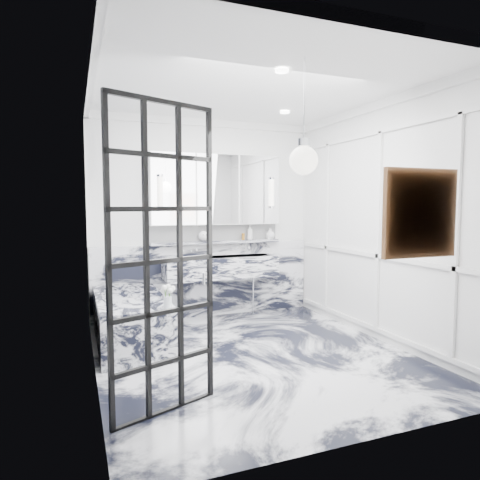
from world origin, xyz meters
name	(u,v)px	position (x,y,z in m)	size (l,w,h in m)	color
floor	(254,355)	(0.00, 0.00, 0.00)	(3.60, 3.60, 0.00)	silver
ceiling	(255,86)	(0.00, 0.00, 2.80)	(3.60, 3.60, 0.00)	white
wall_back	(205,219)	(0.00, 1.80, 1.40)	(3.60, 3.60, 0.00)	white
wall_front	(364,236)	(0.00, -1.80, 1.40)	(3.60, 3.60, 0.00)	white
wall_left	(92,227)	(-1.60, 0.00, 1.40)	(3.60, 3.60, 0.00)	white
wall_right	(380,222)	(1.60, 0.00, 1.40)	(3.60, 3.60, 0.00)	white
marble_clad_back	(206,280)	(0.00, 1.78, 0.53)	(3.18, 0.05, 1.05)	silver
marble_clad_left	(94,234)	(-1.59, 0.00, 1.34)	(0.02, 3.56, 2.68)	silver
panel_molding	(378,231)	(1.58, 0.00, 1.30)	(0.03, 3.40, 2.30)	white
soap_bottle_a	(250,232)	(0.66, 1.71, 1.20)	(0.08, 0.08, 0.22)	#8C5919
soap_bottle_b	(269,233)	(0.98, 1.71, 1.17)	(0.08, 0.08, 0.17)	#4C4C51
soap_bottle_c	(270,233)	(0.99, 1.71, 1.17)	(0.13, 0.13, 0.17)	silver
face_pot	(203,236)	(-0.05, 1.71, 1.17)	(0.14, 0.14, 0.14)	white
amber_bottle	(243,237)	(0.55, 1.71, 1.14)	(0.04, 0.04, 0.10)	#8C5919
flower_vase	(168,302)	(-0.88, 0.19, 0.61)	(0.08, 0.08, 0.12)	silver
crittall_door	(164,261)	(-1.13, -0.89, 1.18)	(0.88, 0.04, 2.36)	black
artwork	(420,213)	(0.50, -1.76, 1.54)	(0.52, 0.05, 0.52)	#BF4913
pendant_light	(304,160)	(-0.04, -1.08, 1.95)	(0.23, 0.23, 0.23)	white
trough_sink	(221,267)	(0.15, 1.55, 0.73)	(1.60, 0.45, 0.30)	silver
ledge	(217,242)	(0.15, 1.72, 1.07)	(1.90, 0.14, 0.04)	silver
subway_tile	(216,232)	(0.15, 1.78, 1.21)	(1.90, 0.03, 0.23)	white
mirror_cabinet	(217,189)	(0.15, 1.73, 1.82)	(1.90, 0.16, 1.00)	white
sconce_left	(160,191)	(-0.67, 1.63, 1.78)	(0.07, 0.07, 0.40)	white
sconce_right	(272,193)	(0.97, 1.63, 1.78)	(0.07, 0.07, 0.40)	white
bathtub	(131,320)	(-1.18, 0.90, 0.28)	(0.75, 1.65, 0.55)	silver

